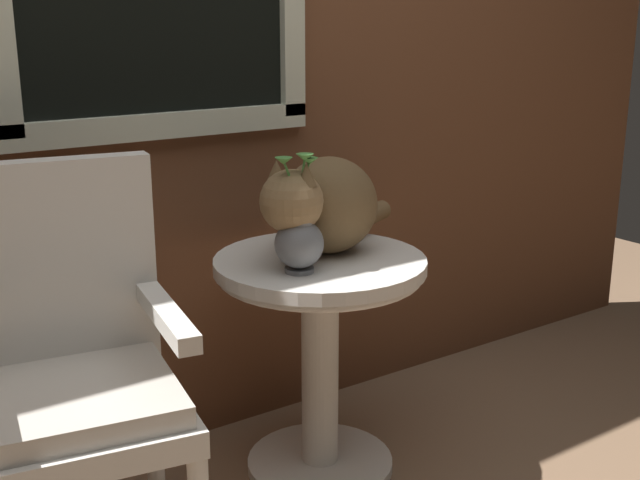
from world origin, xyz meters
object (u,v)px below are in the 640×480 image
object	(u,v)px
wicker_side_table	(320,324)
pewter_vase_with_ivy	(299,236)
cat	(323,204)
wicker_chair	(62,365)

from	to	relation	value
wicker_side_table	pewter_vase_with_ivy	xyz separation A→B (m)	(-0.11, -0.07, 0.29)
pewter_vase_with_ivy	cat	bearing A→B (deg)	34.38
cat	pewter_vase_with_ivy	distance (m)	0.18
wicker_chair	pewter_vase_with_ivy	distance (m)	0.64
wicker_chair	cat	size ratio (longest dim) A/B	1.73
wicker_side_table	cat	world-z (taller)	cat
wicker_side_table	cat	xyz separation A→B (m)	(0.03, 0.03, 0.33)
wicker_side_table	pewter_vase_with_ivy	bearing A→B (deg)	-147.78
wicker_chair	cat	world-z (taller)	wicker_chair
wicker_side_table	pewter_vase_with_ivy	distance (m)	0.32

